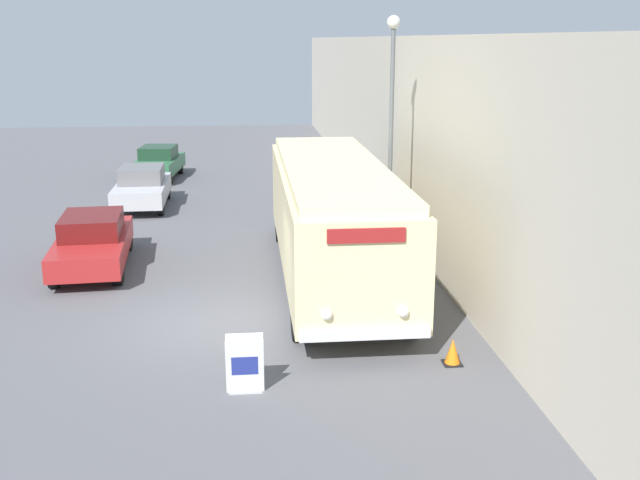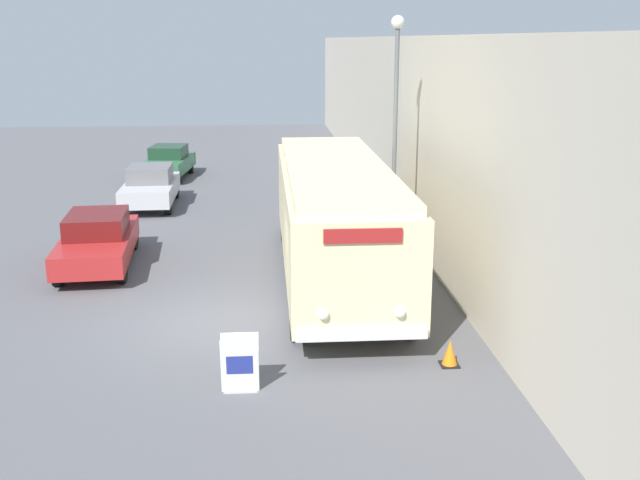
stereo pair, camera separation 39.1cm
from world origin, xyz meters
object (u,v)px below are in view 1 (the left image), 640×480
at_px(vintage_bus, 333,214).
at_px(parked_car_far, 159,162).
at_px(streetlamp, 392,108).
at_px(parked_car_mid, 142,187).
at_px(traffic_cone, 453,352).
at_px(sign_board, 245,366).
at_px(parked_car_near, 93,241).

height_order(vintage_bus, parked_car_far, vintage_bus).
xyz_separation_m(vintage_bus, parked_car_far, (-6.18, 15.48, -1.03)).
height_order(streetlamp, parked_car_mid, streetlamp).
height_order(vintage_bus, traffic_cone, vintage_bus).
bearing_deg(sign_board, parked_car_mid, 103.58).
bearing_deg(parked_car_mid, parked_car_far, 89.41).
xyz_separation_m(parked_car_far, traffic_cone, (7.90, -21.06, -0.49)).
distance_m(sign_board, traffic_cone, 4.12).
bearing_deg(sign_board, parked_car_near, 117.33).
bearing_deg(vintage_bus, parked_car_mid, 123.01).
xyz_separation_m(vintage_bus, parked_car_near, (-6.48, 1.69, -1.03)).
xyz_separation_m(sign_board, streetlamp, (4.08, 7.85, 3.84)).
bearing_deg(vintage_bus, parked_car_far, 111.75).
relative_size(sign_board, streetlamp, 0.16).
bearing_deg(parked_car_mid, vintage_bus, -57.98).
distance_m(streetlamp, parked_car_near, 9.00).
bearing_deg(vintage_bus, sign_board, -109.93).
bearing_deg(traffic_cone, vintage_bus, 107.13).
height_order(streetlamp, parked_car_near, streetlamp).
relative_size(parked_car_mid, parked_car_far, 1.05).
height_order(sign_board, parked_car_far, parked_car_far).
distance_m(sign_board, parked_car_near, 9.08).
relative_size(sign_board, parked_car_mid, 0.24).
relative_size(streetlamp, traffic_cone, 12.96).
relative_size(vintage_bus, parked_car_far, 2.64).
height_order(sign_board, parked_car_mid, parked_car_mid).
bearing_deg(sign_board, vintage_bus, 70.07).
height_order(parked_car_mid, parked_car_far, parked_car_mid).
xyz_separation_m(sign_board, traffic_cone, (4.03, 0.81, -0.26)).
bearing_deg(parked_car_far, sign_board, -74.33).
distance_m(parked_car_near, parked_car_far, 13.80).
bearing_deg(sign_board, parked_car_far, 100.02).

